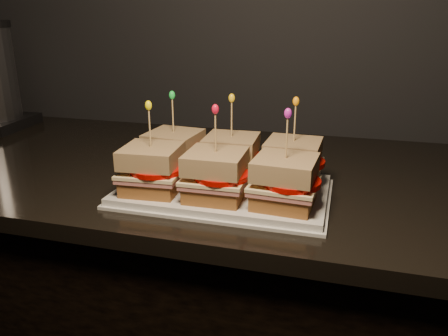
# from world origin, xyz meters

# --- Properties ---
(cabinet) EXTENTS (2.23, 0.67, 0.88)m
(cabinet) POSITION_xyz_m (-0.12, 1.66, 0.44)
(cabinet) COLOR black
(cabinet) RESTS_ON ground
(granite_slab) EXTENTS (2.27, 0.71, 0.03)m
(granite_slab) POSITION_xyz_m (-0.12, 1.66, 0.89)
(granite_slab) COLOR black
(granite_slab) RESTS_ON cabinet
(platter) EXTENTS (0.38, 0.24, 0.02)m
(platter) POSITION_xyz_m (0.20, 1.50, 0.92)
(platter) COLOR silver
(platter) RESTS_ON granite_slab
(platter_rim) EXTENTS (0.40, 0.25, 0.01)m
(platter_rim) POSITION_xyz_m (0.20, 1.50, 0.91)
(platter_rim) COLOR silver
(platter_rim) RESTS_ON granite_slab
(sandwich_0_bread_bot) EXTENTS (0.11, 0.11, 0.03)m
(sandwich_0_bread_bot) POSITION_xyz_m (0.08, 1.55, 0.94)
(sandwich_0_bread_bot) COLOR brown
(sandwich_0_bread_bot) RESTS_ON platter
(sandwich_0_ham) EXTENTS (0.12, 0.11, 0.01)m
(sandwich_0_ham) POSITION_xyz_m (0.08, 1.55, 0.96)
(sandwich_0_ham) COLOR #C16F64
(sandwich_0_ham) RESTS_ON sandwich_0_bread_bot
(sandwich_0_cheese) EXTENTS (0.12, 0.12, 0.01)m
(sandwich_0_cheese) POSITION_xyz_m (0.08, 1.55, 0.96)
(sandwich_0_cheese) COLOR #FAE0A0
(sandwich_0_cheese) RESTS_ON sandwich_0_ham
(sandwich_0_tomato) EXTENTS (0.10, 0.10, 0.01)m
(sandwich_0_tomato) POSITION_xyz_m (0.09, 1.55, 0.97)
(sandwich_0_tomato) COLOR #B00903
(sandwich_0_tomato) RESTS_ON sandwich_0_cheese
(sandwich_0_bread_top) EXTENTS (0.11, 0.11, 0.03)m
(sandwich_0_bread_top) POSITION_xyz_m (0.08, 1.55, 0.99)
(sandwich_0_bread_top) COLOR #5A2E0F
(sandwich_0_bread_top) RESTS_ON sandwich_0_tomato
(sandwich_0_pick) EXTENTS (0.00, 0.00, 0.09)m
(sandwich_0_pick) POSITION_xyz_m (0.08, 1.55, 1.04)
(sandwich_0_pick) COLOR tan
(sandwich_0_pick) RESTS_ON sandwich_0_bread_top
(sandwich_0_frill) EXTENTS (0.01, 0.01, 0.02)m
(sandwich_0_frill) POSITION_xyz_m (0.08, 1.55, 1.09)
(sandwich_0_frill) COLOR green
(sandwich_0_frill) RESTS_ON sandwich_0_pick
(sandwich_1_bread_bot) EXTENTS (0.10, 0.10, 0.03)m
(sandwich_1_bread_bot) POSITION_xyz_m (0.20, 1.55, 0.94)
(sandwich_1_bread_bot) COLOR brown
(sandwich_1_bread_bot) RESTS_ON platter
(sandwich_1_ham) EXTENTS (0.11, 0.11, 0.01)m
(sandwich_1_ham) POSITION_xyz_m (0.20, 1.55, 0.96)
(sandwich_1_ham) COLOR #C16F64
(sandwich_1_ham) RESTS_ON sandwich_1_bread_bot
(sandwich_1_cheese) EXTENTS (0.11, 0.11, 0.01)m
(sandwich_1_cheese) POSITION_xyz_m (0.20, 1.55, 0.96)
(sandwich_1_cheese) COLOR #FAE0A0
(sandwich_1_cheese) RESTS_ON sandwich_1_ham
(sandwich_1_tomato) EXTENTS (0.10, 0.10, 0.01)m
(sandwich_1_tomato) POSITION_xyz_m (0.21, 1.55, 0.97)
(sandwich_1_tomato) COLOR #B00903
(sandwich_1_tomato) RESTS_ON sandwich_1_cheese
(sandwich_1_bread_top) EXTENTS (0.10, 0.10, 0.03)m
(sandwich_1_bread_top) POSITION_xyz_m (0.20, 1.55, 0.99)
(sandwich_1_bread_top) COLOR #5A2E0F
(sandwich_1_bread_top) RESTS_ON sandwich_1_tomato
(sandwich_1_pick) EXTENTS (0.00, 0.00, 0.09)m
(sandwich_1_pick) POSITION_xyz_m (0.20, 1.55, 1.04)
(sandwich_1_pick) COLOR tan
(sandwich_1_pick) RESTS_ON sandwich_1_bread_top
(sandwich_1_frill) EXTENTS (0.01, 0.01, 0.02)m
(sandwich_1_frill) POSITION_xyz_m (0.20, 1.55, 1.09)
(sandwich_1_frill) COLOR gold
(sandwich_1_frill) RESTS_ON sandwich_1_pick
(sandwich_2_bread_bot) EXTENTS (0.10, 0.10, 0.03)m
(sandwich_2_bread_bot) POSITION_xyz_m (0.32, 1.55, 0.94)
(sandwich_2_bread_bot) COLOR brown
(sandwich_2_bread_bot) RESTS_ON platter
(sandwich_2_ham) EXTENTS (0.11, 0.11, 0.01)m
(sandwich_2_ham) POSITION_xyz_m (0.32, 1.55, 0.96)
(sandwich_2_ham) COLOR #C16F64
(sandwich_2_ham) RESTS_ON sandwich_2_bread_bot
(sandwich_2_cheese) EXTENTS (0.11, 0.11, 0.01)m
(sandwich_2_cheese) POSITION_xyz_m (0.32, 1.55, 0.96)
(sandwich_2_cheese) COLOR #FAE0A0
(sandwich_2_cheese) RESTS_ON sandwich_2_ham
(sandwich_2_tomato) EXTENTS (0.10, 0.10, 0.01)m
(sandwich_2_tomato) POSITION_xyz_m (0.33, 1.55, 0.97)
(sandwich_2_tomato) COLOR #B00903
(sandwich_2_tomato) RESTS_ON sandwich_2_cheese
(sandwich_2_bread_top) EXTENTS (0.10, 0.10, 0.03)m
(sandwich_2_bread_top) POSITION_xyz_m (0.32, 1.55, 0.99)
(sandwich_2_bread_top) COLOR #5A2E0F
(sandwich_2_bread_top) RESTS_ON sandwich_2_tomato
(sandwich_2_pick) EXTENTS (0.00, 0.00, 0.09)m
(sandwich_2_pick) POSITION_xyz_m (0.32, 1.55, 1.04)
(sandwich_2_pick) COLOR tan
(sandwich_2_pick) RESTS_ON sandwich_2_bread_top
(sandwich_2_frill) EXTENTS (0.01, 0.01, 0.02)m
(sandwich_2_frill) POSITION_xyz_m (0.32, 1.55, 1.09)
(sandwich_2_frill) COLOR orange
(sandwich_2_frill) RESTS_ON sandwich_2_pick
(sandwich_3_bread_bot) EXTENTS (0.11, 0.11, 0.03)m
(sandwich_3_bread_bot) POSITION_xyz_m (0.08, 1.44, 0.94)
(sandwich_3_bread_bot) COLOR brown
(sandwich_3_bread_bot) RESTS_ON platter
(sandwich_3_ham) EXTENTS (0.12, 0.11, 0.01)m
(sandwich_3_ham) POSITION_xyz_m (0.08, 1.44, 0.96)
(sandwich_3_ham) COLOR #C16F64
(sandwich_3_ham) RESTS_ON sandwich_3_bread_bot
(sandwich_3_cheese) EXTENTS (0.12, 0.11, 0.01)m
(sandwich_3_cheese) POSITION_xyz_m (0.08, 1.44, 0.96)
(sandwich_3_cheese) COLOR #FAE0A0
(sandwich_3_cheese) RESTS_ON sandwich_3_ham
(sandwich_3_tomato) EXTENTS (0.10, 0.10, 0.01)m
(sandwich_3_tomato) POSITION_xyz_m (0.09, 1.44, 0.97)
(sandwich_3_tomato) COLOR #B00903
(sandwich_3_tomato) RESTS_ON sandwich_3_cheese
(sandwich_3_bread_top) EXTENTS (0.11, 0.11, 0.03)m
(sandwich_3_bread_top) POSITION_xyz_m (0.08, 1.44, 0.99)
(sandwich_3_bread_top) COLOR #5A2E0F
(sandwich_3_bread_top) RESTS_ON sandwich_3_tomato
(sandwich_3_pick) EXTENTS (0.00, 0.00, 0.09)m
(sandwich_3_pick) POSITION_xyz_m (0.08, 1.44, 1.04)
(sandwich_3_pick) COLOR tan
(sandwich_3_pick) RESTS_ON sandwich_3_bread_top
(sandwich_3_frill) EXTENTS (0.01, 0.01, 0.02)m
(sandwich_3_frill) POSITION_xyz_m (0.08, 1.44, 1.09)
(sandwich_3_frill) COLOR yellow
(sandwich_3_frill) RESTS_ON sandwich_3_pick
(sandwich_4_bread_bot) EXTENTS (0.10, 0.10, 0.03)m
(sandwich_4_bread_bot) POSITION_xyz_m (0.20, 1.44, 0.94)
(sandwich_4_bread_bot) COLOR brown
(sandwich_4_bread_bot) RESTS_ON platter
(sandwich_4_ham) EXTENTS (0.11, 0.11, 0.01)m
(sandwich_4_ham) POSITION_xyz_m (0.20, 1.44, 0.96)
(sandwich_4_ham) COLOR #C16F64
(sandwich_4_ham) RESTS_ON sandwich_4_bread_bot
(sandwich_4_cheese) EXTENTS (0.11, 0.11, 0.01)m
(sandwich_4_cheese) POSITION_xyz_m (0.20, 1.44, 0.96)
(sandwich_4_cheese) COLOR #FAE0A0
(sandwich_4_cheese) RESTS_ON sandwich_4_ham
(sandwich_4_tomato) EXTENTS (0.10, 0.10, 0.01)m
(sandwich_4_tomato) POSITION_xyz_m (0.21, 1.44, 0.97)
(sandwich_4_tomato) COLOR #B00903
(sandwich_4_tomato) RESTS_ON sandwich_4_cheese
(sandwich_4_bread_top) EXTENTS (0.10, 0.10, 0.03)m
(sandwich_4_bread_top) POSITION_xyz_m (0.20, 1.44, 0.99)
(sandwich_4_bread_top) COLOR #5A2E0F
(sandwich_4_bread_top) RESTS_ON sandwich_4_tomato
(sandwich_4_pick) EXTENTS (0.00, 0.00, 0.09)m
(sandwich_4_pick) POSITION_xyz_m (0.20, 1.44, 1.04)
(sandwich_4_pick) COLOR tan
(sandwich_4_pick) RESTS_ON sandwich_4_bread_top
(sandwich_4_frill) EXTENTS (0.01, 0.01, 0.02)m
(sandwich_4_frill) POSITION_xyz_m (0.20, 1.44, 1.09)
(sandwich_4_frill) COLOR red
(sandwich_4_frill) RESTS_ON sandwich_4_pick
(sandwich_5_bread_bot) EXTENTS (0.10, 0.10, 0.03)m
(sandwich_5_bread_bot) POSITION_xyz_m (0.32, 1.44, 0.94)
(sandwich_5_bread_bot) COLOR brown
(sandwich_5_bread_bot) RESTS_ON platter
(sandwich_5_ham) EXTENTS (0.11, 0.11, 0.01)m
(sandwich_5_ham) POSITION_xyz_m (0.32, 1.44, 0.96)
(sandwich_5_ham) COLOR #C16F64
(sandwich_5_ham) RESTS_ON sandwich_5_bread_bot
(sandwich_5_cheese) EXTENTS (0.12, 0.11, 0.01)m
(sandwich_5_cheese) POSITION_xyz_m (0.32, 1.44, 0.96)
(sandwich_5_cheese) COLOR #FAE0A0
(sandwich_5_cheese) RESTS_ON sandwich_5_ham
(sandwich_5_tomato) EXTENTS (0.10, 0.10, 0.01)m
(sandwich_5_tomato) POSITION_xyz_m (0.33, 1.44, 0.97)
(sandwich_5_tomato) COLOR #B00903
(sandwich_5_tomato) RESTS_ON sandwich_5_cheese
(sandwich_5_bread_top) EXTENTS (0.11, 0.11, 0.03)m
(sandwich_5_bread_top) POSITION_xyz_m (0.32, 1.44, 0.99)
(sandwich_5_bread_top) COLOR #5A2E0F
(sandwich_5_bread_top) RESTS_ON sandwich_5_tomato
(sandwich_5_pick) EXTENTS (0.00, 0.00, 0.09)m
(sandwich_5_pick) POSITION_xyz_m (0.32, 1.44, 1.04)
(sandwich_5_pick) COLOR tan
(sandwich_5_pick) RESTS_ON sandwich_5_bread_top
(sandwich_5_frill) EXTENTS (0.01, 0.01, 0.02)m
(sandwich_5_frill) POSITION_xyz_m (0.32, 1.44, 1.09)
(sandwich_5_frill) COLOR #C41FA0
(sandwich_5_frill) RESTS_ON sandwich_5_pick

